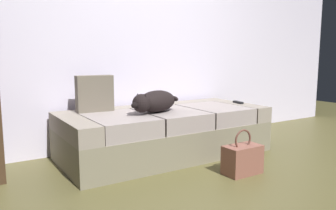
# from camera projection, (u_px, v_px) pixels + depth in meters

# --- Properties ---
(ground_plane) EXTENTS (10.00, 10.00, 0.00)m
(ground_plane) POSITION_uv_depth(u_px,v_px,m) (236.00, 187.00, 2.49)
(ground_plane) COLOR brown
(back_wall) EXTENTS (6.40, 0.10, 2.80)m
(back_wall) POSITION_uv_depth(u_px,v_px,m) (138.00, 16.00, 3.62)
(back_wall) COLOR silver
(back_wall) RESTS_ON ground
(couch) EXTENTS (2.02, 0.91, 0.45)m
(couch) POSITION_uv_depth(u_px,v_px,m) (165.00, 132.00, 3.31)
(couch) COLOR #79725C
(couch) RESTS_ON ground
(dog_dark) EXTENTS (0.58, 0.39, 0.20)m
(dog_dark) POSITION_uv_depth(u_px,v_px,m) (154.00, 102.00, 3.08)
(dog_dark) COLOR black
(dog_dark) RESTS_ON couch
(tv_remote) EXTENTS (0.07, 0.16, 0.02)m
(tv_remote) POSITION_uv_depth(u_px,v_px,m) (238.00, 102.00, 3.71)
(tv_remote) COLOR black
(tv_remote) RESTS_ON couch
(throw_pillow) EXTENTS (0.35, 0.14, 0.34)m
(throw_pillow) POSITION_uv_depth(u_px,v_px,m) (95.00, 94.00, 3.14)
(throw_pillow) COLOR #645A4C
(throw_pillow) RESTS_ON couch
(handbag) EXTENTS (0.32, 0.18, 0.38)m
(handbag) POSITION_uv_depth(u_px,v_px,m) (242.00, 159.00, 2.77)
(handbag) COLOR brown
(handbag) RESTS_ON ground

